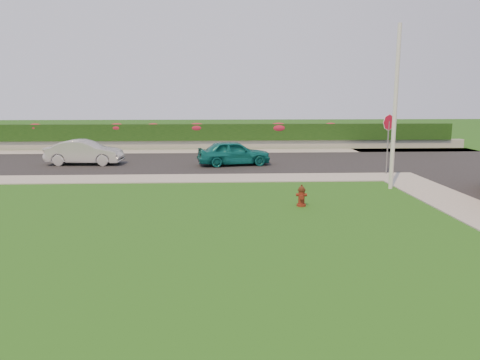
{
  "coord_description": "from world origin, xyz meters",
  "views": [
    {
      "loc": [
        -0.97,
        -11.19,
        3.59
      ],
      "look_at": [
        -0.29,
        3.65,
        0.9
      ],
      "focal_mm": 35.0,
      "sensor_mm": 36.0,
      "label": 1
    }
  ],
  "objects_px": {
    "sedan_teal": "(234,153)",
    "sedan_silver": "(85,152)",
    "fire_hydrant": "(301,196)",
    "utility_pole": "(395,108)",
    "stop_sign": "(389,129)"
  },
  "relations": [
    {
      "from": "sedan_silver",
      "to": "utility_pole",
      "type": "bearing_deg",
      "value": -113.55
    },
    {
      "from": "fire_hydrant",
      "to": "utility_pole",
      "type": "xyz_separation_m",
      "value": [
        4.0,
        2.76,
        2.77
      ]
    },
    {
      "from": "sedan_teal",
      "to": "utility_pole",
      "type": "xyz_separation_m",
      "value": [
        5.93,
        -6.3,
        2.43
      ]
    },
    {
      "from": "fire_hydrant",
      "to": "sedan_silver",
      "type": "relative_size",
      "value": 0.18
    },
    {
      "from": "sedan_silver",
      "to": "stop_sign",
      "type": "distance_m",
      "value": 15.19
    },
    {
      "from": "fire_hydrant",
      "to": "stop_sign",
      "type": "relative_size",
      "value": 0.26
    },
    {
      "from": "fire_hydrant",
      "to": "utility_pole",
      "type": "relative_size",
      "value": 0.12
    },
    {
      "from": "stop_sign",
      "to": "sedan_silver",
      "type": "bearing_deg",
      "value": 160.43
    },
    {
      "from": "fire_hydrant",
      "to": "utility_pole",
      "type": "bearing_deg",
      "value": 40.79
    },
    {
      "from": "sedan_teal",
      "to": "fire_hydrant",
      "type": "bearing_deg",
      "value": -177.8
    },
    {
      "from": "utility_pole",
      "to": "stop_sign",
      "type": "bearing_deg",
      "value": 72.93
    },
    {
      "from": "fire_hydrant",
      "to": "utility_pole",
      "type": "distance_m",
      "value": 5.6
    },
    {
      "from": "fire_hydrant",
      "to": "sedan_teal",
      "type": "height_order",
      "value": "sedan_teal"
    },
    {
      "from": "sedan_silver",
      "to": "sedan_teal",
      "type": "bearing_deg",
      "value": -91.16
    },
    {
      "from": "sedan_teal",
      "to": "sedan_silver",
      "type": "height_order",
      "value": "sedan_silver"
    }
  ]
}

